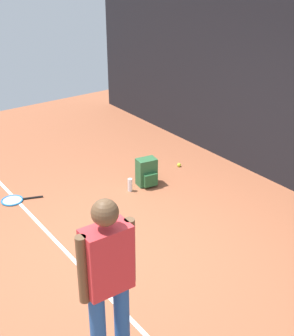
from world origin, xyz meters
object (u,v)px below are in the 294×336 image
at_px(tennis_ball_near_player, 179,165).
at_px(backpack, 147,173).
at_px(tennis_racket, 14,200).
at_px(tennis_player, 108,277).
at_px(water_bottle, 130,185).

bearing_deg(tennis_ball_near_player, backpack, -76.37).
bearing_deg(tennis_racket, tennis_player, 104.39).
relative_size(tennis_ball_near_player, water_bottle, 0.32).
height_order(tennis_player, tennis_ball_near_player, tennis_player).
xyz_separation_m(tennis_player, backpack, (-2.58, 2.29, -0.76)).
distance_m(tennis_player, tennis_racket, 3.49).
height_order(backpack, tennis_ball_near_player, backpack).
distance_m(tennis_player, tennis_ball_near_player, 4.28).
xyz_separation_m(tennis_player, tennis_racket, (-3.33, 0.40, -0.95)).
relative_size(tennis_player, water_bottle, 8.21).
bearing_deg(backpack, water_bottle, -168.36).
bearing_deg(tennis_player, tennis_racket, -94.74).
distance_m(tennis_player, backpack, 3.53).
distance_m(tennis_player, water_bottle, 3.34).
distance_m(tennis_ball_near_player, water_bottle, 1.18).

